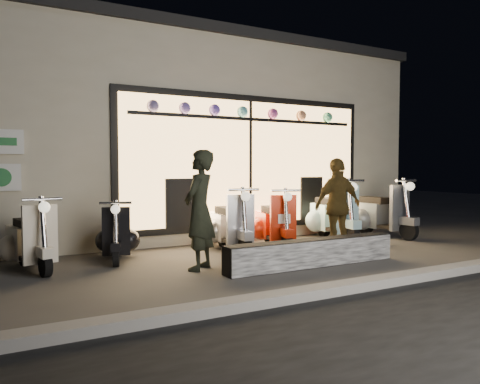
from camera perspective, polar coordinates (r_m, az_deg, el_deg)
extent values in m
plane|color=#383533|center=(7.36, 3.38, -8.38)|extent=(40.00, 40.00, 0.00)
cube|color=slate|center=(5.79, 14.18, -10.99)|extent=(40.00, 0.25, 0.12)
cube|color=beige|center=(11.76, -9.74, 5.63)|extent=(10.00, 6.00, 4.00)
cube|color=black|center=(12.04, -9.83, 15.66)|extent=(10.20, 6.20, 0.20)
cube|color=black|center=(9.32, 1.08, 3.61)|extent=(5.45, 0.06, 2.65)
cube|color=#FFBF6B|center=(9.29, 1.21, 3.61)|extent=(5.20, 0.04, 2.40)
cube|color=black|center=(9.30, 1.34, 8.86)|extent=(4.90, 0.06, 0.06)
cube|color=white|center=(8.07, -27.17, 5.50)|extent=(0.65, 0.04, 0.38)
cube|color=white|center=(8.07, -27.07, 1.60)|extent=(0.55, 0.04, 0.42)
cube|color=black|center=(7.00, 8.79, -7.33)|extent=(2.84, 0.28, 0.40)
cylinder|color=black|center=(7.63, 0.67, -6.61)|extent=(0.15, 0.36, 0.35)
cylinder|color=black|center=(8.59, -2.00, -5.54)|extent=(0.17, 0.37, 0.35)
cube|color=#B9B8BD|center=(7.77, 0.05, -3.42)|extent=(0.48, 0.13, 0.85)
cube|color=#B9B8BD|center=(8.46, -1.77, -4.17)|extent=(0.52, 0.78, 0.48)
cube|color=black|center=(8.33, -1.52, -2.27)|extent=(0.36, 0.61, 0.12)
sphere|color=#FFF2CC|center=(7.53, 0.70, -0.53)|extent=(0.17, 0.17, 0.16)
cylinder|color=black|center=(8.02, 5.77, -6.20)|extent=(0.19, 0.36, 0.34)
cylinder|color=black|center=(8.96, 3.59, -5.21)|extent=(0.21, 0.36, 0.34)
cube|color=#B5230B|center=(8.16, 5.29, -3.24)|extent=(0.47, 0.19, 0.83)
cube|color=#B5230B|center=(8.84, 3.79, -3.94)|extent=(0.59, 0.79, 0.46)
cube|color=black|center=(8.71, 4.00, -2.17)|extent=(0.42, 0.62, 0.12)
sphere|color=#FFF2CC|center=(7.92, 5.83, -0.57)|extent=(0.19, 0.19, 0.15)
cylinder|color=black|center=(7.12, -14.88, -7.62)|extent=(0.17, 0.31, 0.30)
cylinder|color=black|center=(8.00, -14.65, -6.45)|extent=(0.19, 0.32, 0.30)
cube|color=black|center=(7.25, -14.86, -4.65)|extent=(0.41, 0.17, 0.73)
cube|color=black|center=(7.88, -14.68, -5.22)|extent=(0.53, 0.70, 0.41)
cube|color=black|center=(7.76, -14.73, -3.49)|extent=(0.38, 0.55, 0.11)
sphere|color=#FFF2CC|center=(7.02, -14.96, -2.06)|extent=(0.16, 0.16, 0.13)
cylinder|color=black|center=(6.76, -22.63, -8.18)|extent=(0.16, 0.35, 0.33)
cylinder|color=black|center=(7.69, -24.75, -6.89)|extent=(0.18, 0.35, 0.33)
cube|color=beige|center=(6.90, -23.19, -4.76)|extent=(0.46, 0.15, 0.80)
cube|color=beige|center=(7.57, -24.60, -5.47)|extent=(0.53, 0.75, 0.45)
cube|color=black|center=(7.44, -24.45, -3.47)|extent=(0.37, 0.59, 0.12)
sphere|color=#FFF2CC|center=(6.65, -22.74, -1.71)|extent=(0.17, 0.17, 0.15)
cylinder|color=black|center=(9.07, 13.50, -5.05)|extent=(0.19, 0.40, 0.39)
cylinder|color=black|center=(10.06, 10.15, -4.22)|extent=(0.21, 0.41, 0.39)
cube|color=#9CD1DE|center=(9.22, 12.77, -2.11)|extent=(0.53, 0.18, 0.94)
cube|color=#9CD1DE|center=(9.93, 10.47, -2.92)|extent=(0.63, 0.88, 0.53)
cube|color=black|center=(9.80, 10.80, -1.12)|extent=(0.44, 0.69, 0.14)
sphere|color=#FFF2CC|center=(8.98, 13.61, 0.59)|extent=(0.20, 0.20, 0.17)
cylinder|color=black|center=(9.95, 19.91, -4.45)|extent=(0.14, 0.39, 0.39)
cylinder|color=black|center=(10.66, 15.03, -3.88)|extent=(0.16, 0.39, 0.39)
cube|color=#5A5D61|center=(10.04, 18.87, -1.81)|extent=(0.53, 0.12, 0.93)
cube|color=#5A5D61|center=(10.56, 15.50, -2.65)|extent=(0.53, 0.83, 0.52)
cube|color=black|center=(10.46, 15.99, -0.96)|extent=(0.36, 0.66, 0.14)
sphere|color=#FFF2CC|center=(9.87, 20.05, 0.66)|extent=(0.18, 0.18, 0.17)
imported|color=black|center=(6.64, -4.95, -2.19)|extent=(0.73, 0.72, 1.70)
imported|color=#523F1A|center=(8.15, 11.84, -1.60)|extent=(0.95, 0.41, 1.61)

